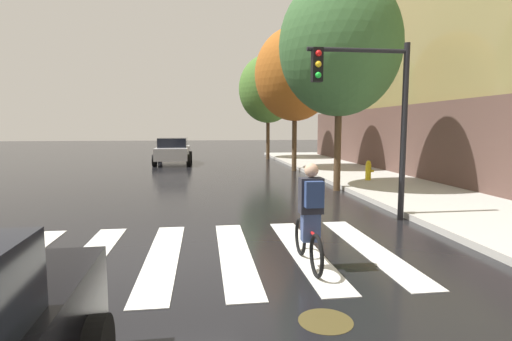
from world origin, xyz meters
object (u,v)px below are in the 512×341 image
(street_tree_near, at_px, (340,46))
(traffic_light_near, at_px, (372,101))
(sedan_mid, at_px, (173,151))
(fire_hydrant, at_px, (368,170))
(street_tree_mid, at_px, (295,74))
(cyclist, at_px, (310,216))
(street_tree_far, at_px, (268,89))
(manhole_cover, at_px, (326,321))

(street_tree_near, bearing_deg, traffic_light_near, -99.51)
(sedan_mid, height_order, street_tree_near, street_tree_near)
(sedan_mid, relative_size, fire_hydrant, 5.89)
(fire_hydrant, distance_m, street_tree_mid, 6.84)
(traffic_light_near, bearing_deg, fire_hydrant, 66.67)
(cyclist, xyz_separation_m, street_tree_mid, (2.95, 13.81, 4.02))
(fire_hydrant, relative_size, street_tree_near, 0.11)
(street_tree_far, bearing_deg, street_tree_near, -89.11)
(traffic_light_near, relative_size, fire_hydrant, 5.38)
(cyclist, height_order, street_tree_near, street_tree_near)
(manhole_cover, xyz_separation_m, fire_hydrant, (5.08, 10.59, 0.53))
(cyclist, bearing_deg, traffic_light_near, 52.59)
(traffic_light_near, relative_size, street_tree_near, 0.57)
(sedan_mid, xyz_separation_m, street_tree_near, (6.47, -11.12, 4.17))
(street_tree_near, bearing_deg, street_tree_mid, 90.44)
(manhole_cover, distance_m, street_tree_near, 10.89)
(manhole_cover, height_order, street_tree_far, street_tree_far)
(cyclist, height_order, street_tree_mid, street_tree_mid)
(traffic_light_near, bearing_deg, sedan_mid, 110.24)
(street_tree_mid, distance_m, street_tree_far, 7.33)
(traffic_light_near, xyz_separation_m, fire_hydrant, (2.54, 5.89, -2.33))
(manhole_cover, height_order, cyclist, cyclist)
(manhole_cover, xyz_separation_m, street_tree_far, (3.07, 22.88, 4.81))
(fire_hydrant, distance_m, street_tree_near, 5.03)
(manhole_cover, bearing_deg, street_tree_far, 82.36)
(cyclist, height_order, street_tree_far, street_tree_far)
(street_tree_near, bearing_deg, fire_hydrant, 39.25)
(fire_hydrant, bearing_deg, street_tree_far, 99.30)
(traffic_light_near, distance_m, street_tree_far, 18.29)
(sedan_mid, bearing_deg, fire_hydrant, -49.40)
(cyclist, relative_size, street_tree_mid, 0.24)
(traffic_light_near, bearing_deg, street_tree_far, 88.34)
(fire_hydrant, bearing_deg, sedan_mid, 130.60)
(cyclist, bearing_deg, manhole_cover, -99.14)
(traffic_light_near, xyz_separation_m, street_tree_mid, (0.69, 10.85, 2.00))
(street_tree_mid, bearing_deg, sedan_mid, 143.87)
(sedan_mid, xyz_separation_m, traffic_light_near, (5.73, -15.54, 2.04))
(manhole_cover, xyz_separation_m, cyclist, (0.28, 1.74, 0.84))
(manhole_cover, bearing_deg, street_tree_near, 70.20)
(fire_hydrant, bearing_deg, traffic_light_near, -113.33)
(fire_hydrant, relative_size, street_tree_far, 0.11)
(traffic_light_near, bearing_deg, cyclist, -127.41)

